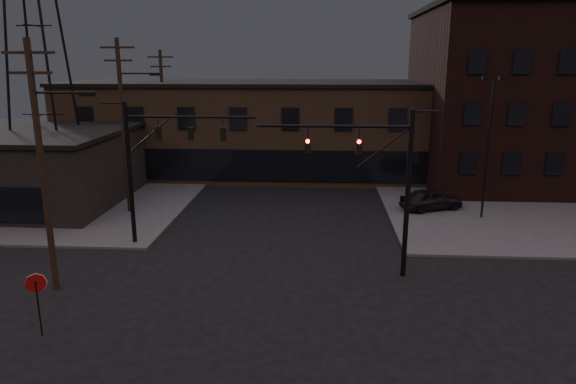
% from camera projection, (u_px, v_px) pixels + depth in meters
% --- Properties ---
extents(ground, '(140.00, 140.00, 0.00)m').
position_uv_depth(ground, '(258.00, 316.00, 20.87)').
color(ground, black).
rests_on(ground, ground).
extents(sidewalk_ne, '(30.00, 30.00, 0.15)m').
position_uv_depth(sidewalk_ne, '(566.00, 191.00, 40.75)').
color(sidewalk_ne, '#474744').
rests_on(sidewalk_ne, ground).
extents(sidewalk_nw, '(30.00, 30.00, 0.15)m').
position_uv_depth(sidewalk_nw, '(32.00, 182.00, 43.49)').
color(sidewalk_nw, '#474744').
rests_on(sidewalk_nw, ground).
extents(building_row, '(40.00, 12.00, 8.00)m').
position_uv_depth(building_row, '(294.00, 129.00, 46.94)').
color(building_row, brown).
rests_on(building_row, ground).
extents(building_right, '(22.00, 16.00, 14.00)m').
position_uv_depth(building_right, '(555.00, 99.00, 42.90)').
color(building_right, black).
rests_on(building_right, ground).
extents(building_left, '(16.00, 12.00, 5.00)m').
position_uv_depth(building_left, '(9.00, 169.00, 36.96)').
color(building_left, black).
rests_on(building_left, ground).
extents(traffic_signal_near, '(7.12, 0.24, 8.00)m').
position_uv_depth(traffic_signal_near, '(384.00, 176.00, 23.66)').
color(traffic_signal_near, black).
rests_on(traffic_signal_near, ground).
extents(traffic_signal_far, '(7.12, 0.24, 8.00)m').
position_uv_depth(traffic_signal_far, '(152.00, 157.00, 27.78)').
color(traffic_signal_far, black).
rests_on(traffic_signal_far, ground).
extents(stop_sign, '(0.72, 0.33, 2.48)m').
position_uv_depth(stop_sign, '(37.00, 290.00, 18.99)').
color(stop_sign, black).
rests_on(stop_sign, ground).
extents(utility_pole_near, '(3.70, 0.28, 11.00)m').
position_uv_depth(utility_pole_near, '(43.00, 162.00, 21.93)').
color(utility_pole_near, black).
rests_on(utility_pole_near, ground).
extents(utility_pole_mid, '(3.70, 0.28, 11.50)m').
position_uv_depth(utility_pole_mid, '(124.00, 123.00, 33.53)').
color(utility_pole_mid, black).
rests_on(utility_pole_mid, ground).
extents(utility_pole_far, '(2.20, 0.28, 11.00)m').
position_uv_depth(utility_pole_far, '(163.00, 111.00, 45.28)').
color(utility_pole_far, black).
rests_on(utility_pole_far, ground).
extents(transmission_tower, '(7.00, 7.00, 25.00)m').
position_uv_depth(transmission_tower, '(34.00, 26.00, 36.29)').
color(transmission_tower, black).
rests_on(transmission_tower, ground).
extents(lot_light_a, '(1.50, 0.28, 9.14)m').
position_uv_depth(lot_light_a, '(489.00, 136.00, 32.22)').
color(lot_light_a, black).
rests_on(lot_light_a, ground).
extents(lot_light_b, '(1.50, 0.28, 9.14)m').
position_uv_depth(lot_light_b, '(553.00, 127.00, 36.69)').
color(lot_light_b, black).
rests_on(lot_light_b, ground).
extents(parked_car_lot_a, '(4.63, 3.17, 1.46)m').
position_uv_depth(parked_car_lot_a, '(431.00, 199.00, 35.15)').
color(parked_car_lot_a, black).
rests_on(parked_car_lot_a, sidewalk_ne).
extents(parked_car_lot_b, '(4.41, 2.17, 1.23)m').
position_uv_depth(parked_car_lot_b, '(485.00, 177.00, 42.23)').
color(parked_car_lot_b, '#B1B0B3').
rests_on(parked_car_lot_b, sidewalk_ne).
extents(car_crossing, '(3.15, 4.63, 1.44)m').
position_uv_depth(car_crossing, '(272.00, 172.00, 44.46)').
color(car_crossing, black).
rests_on(car_crossing, ground).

